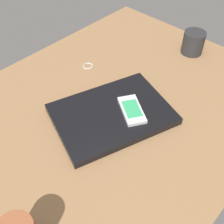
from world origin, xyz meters
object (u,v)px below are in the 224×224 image
(key_ring, at_px, (88,66))
(laptop_closed, at_px, (112,114))
(cell_phone_on_laptop, at_px, (132,110))
(coffee_mug, at_px, (194,42))

(key_ring, bearing_deg, laptop_closed, -117.74)
(cell_phone_on_laptop, distance_m, coffee_mug, 0.41)
(laptop_closed, bearing_deg, cell_phone_on_laptop, -26.34)
(laptop_closed, xyz_separation_m, cell_phone_on_laptop, (0.04, -0.04, 0.02))
(cell_phone_on_laptop, bearing_deg, laptop_closed, 133.97)
(cell_phone_on_laptop, distance_m, key_ring, 0.28)
(laptop_closed, height_order, key_ring, laptop_closed)
(cell_phone_on_laptop, bearing_deg, key_ring, 73.32)
(laptop_closed, bearing_deg, coffee_mug, 20.90)
(key_ring, height_order, coffee_mug, coffee_mug)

